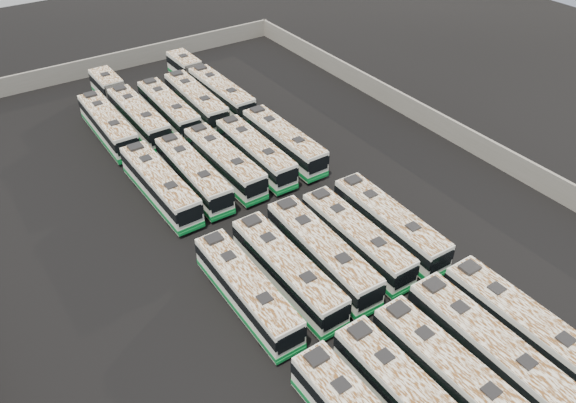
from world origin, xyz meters
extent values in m
plane|color=black|center=(0.00, 0.00, 0.00)|extent=(140.00, 140.00, 0.00)
cube|color=slate|center=(0.00, 36.30, 1.10)|extent=(45.20, 0.30, 2.20)
cube|color=slate|center=(22.30, 0.00, 1.10)|extent=(0.30, 73.20, 2.20)
cube|color=black|center=(-5.68, -16.54, 2.88)|extent=(0.86, 0.86, 0.12)
cube|color=black|center=(-5.72, -14.40, 2.93)|extent=(1.18, 1.00, 0.23)
cylinder|color=black|center=(-4.74, -15.45, 0.45)|extent=(0.27, 0.90, 0.89)
cube|color=white|center=(-2.47, -18.80, 1.55)|extent=(2.42, 10.81, 2.47)
cube|color=black|center=(-2.47, -18.80, 1.96)|extent=(2.48, 10.87, 0.83)
cube|color=silver|center=(-2.47, -18.80, 2.81)|extent=(2.38, 10.59, 0.06)
cube|color=black|center=(-2.51, -16.43, 2.90)|extent=(0.87, 0.87, 0.13)
cube|color=black|center=(-2.54, -14.28, 2.94)|extent=(1.18, 1.01, 0.23)
cylinder|color=black|center=(-3.48, -15.37, 0.45)|extent=(0.27, 0.90, 0.90)
cylinder|color=black|center=(-1.56, -15.34, 0.45)|extent=(0.27, 0.90, 0.90)
cube|color=white|center=(0.59, -18.84, 1.55)|extent=(2.53, 10.84, 2.47)
cube|color=#0B6B2E|center=(0.59, -18.84, 0.65)|extent=(2.58, 10.89, 0.38)
cube|color=black|center=(0.59, -18.84, 1.96)|extent=(2.59, 10.90, 0.83)
cube|color=silver|center=(0.59, -18.84, 2.81)|extent=(2.48, 10.62, 0.06)
cube|color=black|center=(0.65, -21.21, 2.90)|extent=(0.88, 0.88, 0.13)
cube|color=black|center=(0.53, -16.47, 2.90)|extent=(0.88, 0.88, 0.13)
cube|color=black|center=(0.47, -14.32, 2.95)|extent=(1.19, 1.02, 0.23)
cylinder|color=black|center=(-0.46, -15.42, 0.45)|extent=(0.27, 0.90, 0.90)
cylinder|color=black|center=(1.46, -15.37, 0.45)|extent=(0.27, 0.90, 0.90)
cube|color=white|center=(3.71, -18.69, 1.58)|extent=(2.32, 11.01, 2.52)
cube|color=#0B6B2E|center=(3.71, -18.69, 0.66)|extent=(2.37, 11.06, 0.39)
cube|color=black|center=(3.71, -18.69, 2.00)|extent=(2.38, 11.07, 0.84)
cube|color=silver|center=(3.71, -18.69, 2.87)|extent=(2.27, 10.79, 0.06)
cube|color=black|center=(3.70, -21.11, 2.96)|extent=(0.87, 0.87, 0.13)
cube|color=black|center=(3.72, -16.27, 2.96)|extent=(0.87, 0.87, 0.13)
cube|color=black|center=(3.72, -14.06, 3.01)|extent=(1.19, 1.01, 0.24)
cylinder|color=black|center=(4.68, -22.21, 0.46)|extent=(0.26, 0.92, 0.92)
cylinder|color=black|center=(2.74, -15.16, 0.46)|extent=(0.26, 0.92, 0.92)
cylinder|color=black|center=(4.70, -15.17, 0.46)|extent=(0.26, 0.92, 0.92)
cube|color=white|center=(6.83, -18.90, 1.59)|extent=(2.39, 11.10, 2.54)
cube|color=#0B6B2E|center=(6.83, -18.90, 0.67)|extent=(2.44, 11.15, 0.39)
cube|color=black|center=(6.83, -18.90, 2.01)|extent=(2.45, 11.16, 0.85)
cube|color=silver|center=(6.83, -18.90, 2.89)|extent=(2.35, 10.88, 0.06)
cube|color=black|center=(6.85, -21.34, 2.98)|extent=(0.88, 0.88, 0.13)
cube|color=black|center=(6.81, -16.46, 2.98)|extent=(0.88, 0.88, 0.13)
cube|color=black|center=(6.80, -14.24, 3.03)|extent=(1.21, 1.03, 0.24)
cylinder|color=black|center=(5.87, -22.46, 0.46)|extent=(0.27, 0.93, 0.92)
cylinder|color=black|center=(5.82, -15.36, 0.46)|extent=(0.27, 0.93, 0.92)
cylinder|color=black|center=(7.79, -15.35, 0.46)|extent=(0.27, 0.93, 0.92)
cube|color=white|center=(-5.72, -6.61, 1.52)|extent=(2.23, 10.59, 2.43)
cube|color=#0B6B2E|center=(-5.72, -6.61, 0.63)|extent=(2.28, 10.64, 0.37)
cube|color=black|center=(-5.72, -6.61, 1.92)|extent=(2.29, 10.65, 0.81)
cube|color=black|center=(-5.74, -11.92, 1.81)|extent=(1.94, 0.07, 1.28)
cube|color=#0B6B2E|center=(-5.74, -11.92, 0.46)|extent=(2.21, 0.11, 0.25)
cube|color=silver|center=(-5.72, -6.61, 2.76)|extent=(2.19, 10.38, 0.06)
cube|color=black|center=(-5.73, -8.94, 2.85)|extent=(0.84, 0.84, 0.12)
cube|color=black|center=(-5.72, -4.28, 2.85)|extent=(0.84, 0.84, 0.12)
cube|color=black|center=(-5.71, -2.17, 2.89)|extent=(1.15, 0.97, 0.23)
cylinder|color=black|center=(-6.68, -10.00, 0.44)|extent=(0.25, 0.88, 0.88)
cylinder|color=black|center=(-4.79, -10.00, 0.44)|extent=(0.25, 0.88, 0.88)
cylinder|color=black|center=(-6.66, -3.22, 0.44)|extent=(0.25, 0.88, 0.88)
cylinder|color=black|center=(-4.77, -3.23, 0.44)|extent=(0.25, 0.88, 0.88)
cube|color=white|center=(-2.49, -6.59, 1.56)|extent=(2.38, 10.91, 2.49)
cube|color=#0B6B2E|center=(-2.49, -6.59, 0.65)|extent=(2.43, 10.96, 0.38)
cube|color=black|center=(-2.49, -6.59, 1.98)|extent=(2.44, 10.97, 0.83)
cube|color=black|center=(-2.43, -12.05, 1.86)|extent=(2.00, 0.08, 1.32)
cube|color=#0B6B2E|center=(-2.43, -12.05, 0.47)|extent=(2.27, 0.12, 0.25)
cube|color=silver|center=(-2.49, -6.59, 2.84)|extent=(2.33, 10.69, 0.06)
cube|color=black|center=(-2.46, -8.99, 2.93)|extent=(0.87, 0.87, 0.13)
cube|color=black|center=(-2.51, -4.20, 2.93)|extent=(0.87, 0.87, 0.13)
cube|color=black|center=(-2.53, -2.02, 2.97)|extent=(1.19, 1.01, 0.24)
cylinder|color=black|center=(-3.42, -10.08, 0.45)|extent=(0.26, 0.91, 0.91)
cylinder|color=black|center=(-1.48, -10.06, 0.45)|extent=(0.26, 0.91, 0.91)
cylinder|color=black|center=(-3.49, -3.12, 0.45)|extent=(0.26, 0.91, 0.91)
cylinder|color=black|center=(-1.55, -3.10, 0.45)|extent=(0.26, 0.91, 0.91)
cube|color=white|center=(0.58, -6.44, 1.59)|extent=(2.59, 11.14, 2.54)
cube|color=#0B6B2E|center=(0.58, -6.44, 0.66)|extent=(2.64, 11.19, 0.39)
cube|color=black|center=(0.58, -6.44, 2.01)|extent=(2.65, 11.20, 0.85)
cube|color=black|center=(0.43, -12.00, 1.89)|extent=(2.03, 0.11, 1.34)
cube|color=#0B6B2E|center=(0.43, -12.00, 0.48)|extent=(2.31, 0.16, 0.26)
cube|color=silver|center=(0.58, -6.44, 2.89)|extent=(2.54, 10.91, 0.06)
cube|color=black|center=(0.51, -8.88, 2.98)|extent=(0.90, 0.90, 0.13)
cube|color=black|center=(0.64, -4.01, 2.98)|extent=(0.90, 0.90, 0.13)
cube|color=black|center=(0.70, -1.79, 3.03)|extent=(1.23, 1.05, 0.24)
cylinder|color=black|center=(-0.50, -9.96, 0.46)|extent=(0.28, 0.93, 0.92)
cylinder|color=black|center=(1.47, -10.01, 0.46)|extent=(0.28, 0.93, 0.92)
cylinder|color=black|center=(-0.32, -2.87, 0.46)|extent=(0.28, 0.93, 0.92)
cylinder|color=black|center=(1.66, -2.92, 0.46)|extent=(0.28, 0.93, 0.92)
cube|color=white|center=(3.69, -6.51, 1.52)|extent=(2.23, 10.61, 2.43)
cube|color=#0B6B2E|center=(3.69, -6.51, 0.64)|extent=(2.28, 10.66, 0.37)
cube|color=black|center=(3.69, -6.51, 1.93)|extent=(2.29, 10.67, 0.81)
cube|color=black|center=(3.68, -11.83, 1.81)|extent=(1.94, 0.06, 1.28)
cube|color=#0B6B2E|center=(3.68, -11.83, 0.46)|extent=(2.21, 0.10, 0.25)
cube|color=silver|center=(3.69, -6.51, 2.77)|extent=(2.19, 10.40, 0.06)
cube|color=black|center=(3.68, -8.84, 2.85)|extent=(0.84, 0.84, 0.12)
cube|color=black|center=(3.69, -4.17, 2.85)|extent=(0.84, 0.84, 0.12)
cube|color=black|center=(3.70, -2.05, 2.90)|extent=(1.15, 0.97, 0.23)
cylinder|color=black|center=(2.74, -9.90, 0.44)|extent=(0.25, 0.88, 0.88)
cylinder|color=black|center=(4.63, -9.90, 0.44)|extent=(0.25, 0.88, 0.88)
cylinder|color=black|center=(2.75, -3.11, 0.44)|extent=(0.25, 0.88, 0.88)
cylinder|color=black|center=(4.64, -3.12, 0.44)|extent=(0.25, 0.88, 0.88)
cube|color=white|center=(6.85, -6.61, 1.56)|extent=(2.43, 10.90, 2.49)
cube|color=#0B6B2E|center=(6.85, -6.61, 0.65)|extent=(2.48, 10.95, 0.38)
cube|color=black|center=(6.85, -6.61, 1.97)|extent=(2.50, 10.96, 0.83)
cube|color=black|center=(6.76, -12.06, 1.86)|extent=(1.99, 0.09, 1.31)
cube|color=#0B6B2E|center=(6.76, -12.06, 0.47)|extent=(2.27, 0.14, 0.25)
cube|color=silver|center=(6.85, -6.61, 2.83)|extent=(2.39, 10.68, 0.06)
cube|color=black|center=(6.81, -9.00, 2.92)|extent=(0.87, 0.87, 0.13)
cube|color=black|center=(6.89, -4.22, 2.92)|extent=(0.87, 0.87, 0.13)
cube|color=black|center=(6.92, -2.04, 2.97)|extent=(1.19, 1.01, 0.24)
cylinder|color=black|center=(5.83, -10.07, 0.45)|extent=(0.27, 0.91, 0.91)
cylinder|color=black|center=(7.76, -10.10, 0.45)|extent=(0.27, 0.91, 0.91)
cylinder|color=black|center=(5.94, -3.11, 0.45)|extent=(0.27, 0.91, 0.91)
cylinder|color=black|center=(7.87, -3.14, 0.45)|extent=(0.27, 0.91, 0.91)
cube|color=white|center=(-5.61, 7.87, 1.59)|extent=(2.54, 11.09, 2.53)
cube|color=#0B6B2E|center=(-5.61, 7.87, 0.66)|extent=(2.59, 11.14, 0.39)
cube|color=black|center=(-5.61, 7.87, 2.01)|extent=(2.60, 11.15, 0.85)
cube|color=black|center=(-5.49, 2.33, 1.89)|extent=(2.03, 0.10, 1.33)
cube|color=#0B6B2E|center=(-5.49, 2.33, 0.48)|extent=(2.30, 0.15, 0.26)
cube|color=silver|center=(-5.61, 7.87, 2.88)|extent=(2.48, 10.87, 0.06)
cube|color=black|center=(-5.55, 5.44, 2.97)|extent=(0.89, 0.89, 0.13)
cube|color=black|center=(-5.66, 10.30, 2.97)|extent=(0.89, 0.89, 0.13)
cube|color=black|center=(-5.71, 12.50, 3.02)|extent=(1.22, 1.04, 0.24)
cylinder|color=black|center=(-6.52, 4.31, 0.46)|extent=(0.28, 0.93, 0.92)
cylinder|color=black|center=(-4.55, 4.36, 0.46)|extent=(0.28, 0.93, 0.92)
cylinder|color=black|center=(-6.67, 11.38, 0.46)|extent=(0.28, 0.93, 0.92)
cylinder|color=black|center=(-4.70, 11.42, 0.46)|extent=(0.28, 0.93, 0.92)
cube|color=white|center=(-2.57, 7.87, 1.54)|extent=(2.33, 10.74, 2.46)
cube|color=#0B6B2E|center=(-2.57, 7.87, 0.64)|extent=(2.38, 10.79, 0.38)
cube|color=black|center=(-2.57, 7.87, 1.95)|extent=(2.39, 10.80, 0.82)
cube|color=black|center=(-2.61, 2.49, 1.83)|extent=(1.97, 0.08, 1.30)
cube|color=#0B6B2E|center=(-2.61, 2.49, 0.46)|extent=(2.23, 0.12, 0.25)
cube|color=silver|center=(-2.57, 7.87, 2.80)|extent=(2.28, 10.52, 0.06)
cube|color=black|center=(-2.59, 5.52, 2.89)|extent=(0.86, 0.86, 0.13)
cube|color=black|center=(-2.55, 10.23, 2.89)|extent=(0.86, 0.86, 0.13)
cube|color=black|center=(-2.53, 12.38, 2.93)|extent=(1.17, 0.99, 0.23)
cylinder|color=black|center=(-3.55, 4.45, 0.45)|extent=(0.26, 0.90, 0.89)
cylinder|color=black|center=(-1.64, 4.44, 0.45)|extent=(0.26, 0.90, 0.89)
cylinder|color=black|center=(-3.49, 11.31, 0.45)|extent=(0.26, 0.90, 0.89)
cylinder|color=black|center=(-1.58, 11.30, 0.45)|extent=(0.26, 0.90, 0.89)
cube|color=white|center=(0.57, 8.03, 1.55)|extent=(2.47, 10.82, 2.47)
cube|color=#0B6B2E|center=(0.57, 8.03, 0.65)|extent=(2.52, 10.87, 0.38)
cube|color=black|center=(0.57, 8.03, 1.96)|extent=(2.53, 10.88, 0.83)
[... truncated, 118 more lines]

